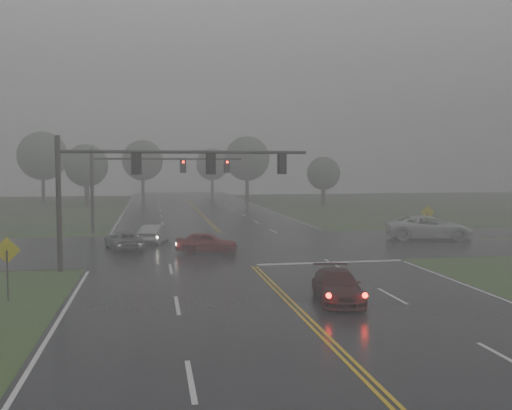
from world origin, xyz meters
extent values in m
plane|color=#314D21|center=(0.00, 0.00, 0.00)|extent=(180.00, 180.00, 0.00)
cube|color=black|center=(0.00, 20.00, 0.00)|extent=(18.00, 160.00, 0.02)
cube|color=black|center=(0.00, 22.00, 0.00)|extent=(120.00, 14.00, 0.02)
cube|color=silver|center=(4.50, 14.40, 0.00)|extent=(8.50, 0.50, 0.01)
imported|color=#34090B|center=(1.94, 5.54, 0.00)|extent=(2.40, 4.53, 1.25)
imported|color=maroon|center=(-2.06, 19.31, 0.00)|extent=(4.12, 2.33, 1.32)
imported|color=#96979D|center=(-5.26, 24.60, 0.00)|extent=(2.51, 4.24, 1.32)
imported|color=#595C61|center=(-7.32, 21.96, 0.00)|extent=(2.93, 4.63, 1.19)
imported|color=silver|center=(14.94, 23.03, 0.00)|extent=(6.81, 4.33, 1.75)
cylinder|color=black|center=(-10.20, 14.53, 3.54)|extent=(0.28, 0.28, 7.08)
cylinder|color=black|center=(-10.20, 14.53, 6.29)|extent=(0.18, 0.18, 0.79)
cylinder|color=black|center=(-3.59, 14.53, 6.24)|extent=(13.23, 0.18, 0.18)
cube|color=black|center=(-6.23, 14.53, 5.65)|extent=(0.33, 0.28, 1.03)
cube|color=black|center=(-6.23, 14.68, 5.65)|extent=(0.54, 0.03, 1.23)
cube|color=black|center=(-2.26, 14.53, 5.65)|extent=(0.33, 0.28, 1.03)
cube|color=black|center=(-2.26, 14.68, 5.65)|extent=(0.54, 0.03, 1.23)
cube|color=black|center=(1.71, 14.53, 5.65)|extent=(0.33, 0.28, 1.03)
cube|color=black|center=(1.71, 14.68, 5.65)|extent=(0.54, 0.03, 1.23)
cylinder|color=black|center=(-10.20, 31.27, 3.44)|extent=(0.27, 0.27, 6.88)
cylinder|color=black|center=(-10.20, 31.27, 6.11)|extent=(0.17, 0.17, 0.76)
cylinder|color=black|center=(-4.09, 31.27, 6.07)|extent=(12.21, 0.17, 0.17)
cube|color=black|center=(-6.54, 31.27, 5.49)|extent=(0.32, 0.27, 1.00)
cube|color=black|center=(-6.54, 31.43, 5.49)|extent=(0.53, 0.03, 1.19)
cylinder|color=#FF0C05|center=(-6.54, 31.12, 5.81)|extent=(0.21, 0.06, 0.21)
cube|color=black|center=(-2.87, 31.27, 5.49)|extent=(0.32, 0.27, 1.00)
cube|color=black|center=(-2.87, 31.43, 5.49)|extent=(0.53, 0.03, 1.19)
cylinder|color=#FF0C05|center=(-2.87, 31.12, 5.81)|extent=(0.21, 0.06, 0.21)
cube|color=black|center=(0.79, 31.27, 5.49)|extent=(0.32, 0.27, 1.00)
cube|color=black|center=(0.79, 31.43, 5.49)|extent=(0.53, 0.03, 1.19)
cylinder|color=#FF0C05|center=(0.79, 31.12, 5.81)|extent=(0.21, 0.06, 0.21)
cylinder|color=black|center=(-11.26, 8.04, 1.04)|extent=(0.07, 0.07, 2.08)
cube|color=#CABA0B|center=(-11.26, 8.07, 2.08)|extent=(1.09, 0.13, 1.09)
cylinder|color=black|center=(15.01, 23.48, 0.99)|extent=(0.07, 0.07, 1.98)
cube|color=#CABA0B|center=(15.01, 23.50, 1.98)|extent=(1.02, 0.27, 1.04)
cylinder|color=#30271F|center=(-13.99, 62.14, 1.60)|extent=(0.62, 0.62, 3.19)
sphere|color=#374F34|center=(-13.99, 62.14, 5.49)|extent=(5.67, 5.67, 5.67)
cylinder|color=#30271F|center=(8.71, 68.65, 1.90)|extent=(0.60, 0.60, 3.80)
sphere|color=#374F34|center=(8.71, 68.65, 6.55)|extent=(6.76, 6.76, 6.76)
cylinder|color=#30271F|center=(-6.89, 77.22, 1.84)|extent=(0.53, 0.53, 3.67)
sphere|color=#374F34|center=(-6.89, 77.22, 6.33)|extent=(6.53, 6.53, 6.53)
cylinder|color=#30271F|center=(17.71, 58.91, 1.29)|extent=(0.55, 0.55, 2.57)
sphere|color=#374F34|center=(17.71, 58.91, 4.43)|extent=(4.58, 4.58, 4.58)
cylinder|color=#30271F|center=(-21.13, 71.28, 2.00)|extent=(0.51, 0.51, 4.01)
sphere|color=#374F34|center=(-21.13, 71.28, 6.90)|extent=(7.12, 7.12, 7.12)
cylinder|color=#30271F|center=(5.46, 88.34, 1.66)|extent=(0.56, 0.56, 3.33)
sphere|color=#374F34|center=(5.46, 88.34, 5.73)|extent=(5.91, 5.91, 5.91)
camera|label=1|loc=(-5.40, -16.31, 5.54)|focal=40.00mm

